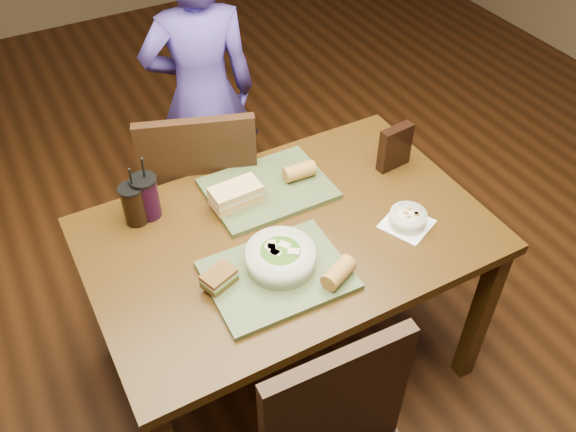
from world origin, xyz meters
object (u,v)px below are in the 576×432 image
object	(u,v)px
soup_bowl	(408,218)
chip_bag	(395,147)
salad_bowl	(280,256)
baguette_near	(339,273)
chair_far	(195,198)
tray_far	(268,189)
dining_table	(288,250)
sandwich_near	(219,278)
tray_near	(278,275)
baguette_far	(299,171)
diner	(202,96)
cup_cola	(134,204)
cup_berry	(146,197)
sandwich_far	(236,195)

from	to	relation	value
soup_bowl	chip_bag	world-z (taller)	chip_bag
salad_bowl	baguette_near	bearing A→B (deg)	-47.37
chair_far	tray_far	distance (m)	0.42
dining_table	sandwich_near	world-z (taller)	sandwich_near
dining_table	tray_near	size ratio (longest dim) A/B	3.10
baguette_far	tray_near	bearing A→B (deg)	-127.54
soup_bowl	sandwich_near	bearing A→B (deg)	175.75
dining_table	tray_far	size ratio (longest dim) A/B	3.10
tray_far	baguette_near	size ratio (longest dim) A/B	3.76
tray_near	tray_far	xyz separation A→B (m)	(0.16, 0.37, 0.00)
tray_far	baguette_near	world-z (taller)	baguette_near
sandwich_near	chip_bag	world-z (taller)	chip_bag
diner	chip_bag	bearing A→B (deg)	126.37
salad_bowl	baguette_near	size ratio (longest dim) A/B	1.90
dining_table	chair_far	xyz separation A→B (m)	(-0.14, 0.53, -0.12)
cup_cola	chip_bag	bearing A→B (deg)	-10.28
tray_near	chair_far	bearing A→B (deg)	91.09
dining_table	cup_cola	bearing A→B (deg)	145.45
salad_bowl	cup_cola	world-z (taller)	cup_cola
chip_bag	soup_bowl	bearing A→B (deg)	-122.72
chair_far	baguette_far	distance (m)	0.51
baguette_near	cup_berry	bearing A→B (deg)	125.24
sandwich_near	sandwich_far	bearing A→B (deg)	56.98
soup_bowl	sandwich_far	bearing A→B (deg)	142.49
tray_near	soup_bowl	world-z (taller)	soup_bowl
chair_far	salad_bowl	distance (m)	0.71
sandwich_far	baguette_far	size ratio (longest dim) A/B	1.53
diner	dining_table	bearing A→B (deg)	95.71
sandwich_far	chip_bag	world-z (taller)	chip_bag
diner	sandwich_near	distance (m)	1.18
tray_near	cup_berry	distance (m)	0.52
soup_bowl	dining_table	bearing A→B (deg)	156.28
baguette_far	cup_cola	distance (m)	0.58
chair_far	sandwich_near	bearing A→B (deg)	-103.75
dining_table	baguette_near	size ratio (longest dim) A/B	11.64
tray_far	cup_cola	world-z (taller)	cup_cola
sandwich_near	cup_cola	world-z (taller)	cup_cola
cup_cola	diner	bearing A→B (deg)	53.52
salad_bowl	sandwich_far	distance (m)	0.32
tray_far	sandwich_near	size ratio (longest dim) A/B	3.66
salad_bowl	soup_bowl	size ratio (longest dim) A/B	1.09
sandwich_near	chip_bag	size ratio (longest dim) A/B	0.68
sandwich_far	diner	bearing A→B (deg)	75.96
diner	soup_bowl	bearing A→B (deg)	114.38
soup_bowl	chip_bag	size ratio (longest dim) A/B	1.15
dining_table	baguette_far	xyz separation A→B (m)	(0.16, 0.21, 0.14)
chair_far	sandwich_far	world-z (taller)	chair_far
chair_far	cup_berry	distance (m)	0.44
chip_bag	chair_far	bearing A→B (deg)	141.45
diner	cup_cola	xyz separation A→B (m)	(-0.52, -0.70, 0.14)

